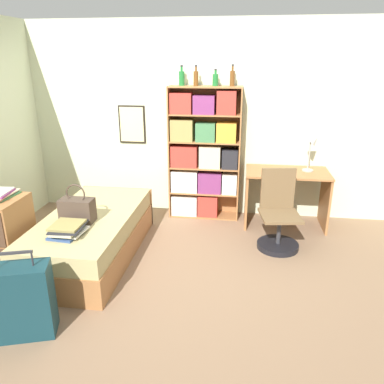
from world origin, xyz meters
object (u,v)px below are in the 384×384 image
handbag (77,210)px  bottle_blue (232,78)px  suitcase (21,301)px  bottle_clear (215,80)px  book_stack_on_bed (68,229)px  desk_lamp (313,146)px  dresser (2,235)px  desk_chair (278,224)px  bookcase (203,156)px  bottle_brown (196,78)px  desk (286,189)px  bottle_green (182,78)px  bed (92,235)px

handbag → bottle_blue: 2.48m
handbag → suitcase: (0.01, -1.13, -0.32)m
bottle_clear → suitcase: bearing=-115.9°
book_stack_on_bed → desk_lamp: (2.51, 1.71, 0.51)m
handbag → dresser: bearing=-162.4°
desk_chair → desk_lamp: bearing=58.9°
dresser → bookcase: size_ratio=0.45×
bottle_brown → desk_lamp: size_ratio=0.53×
dresser → bottle_blue: 3.21m
bottle_blue → book_stack_on_bed: bearing=-128.6°
desk → desk_lamp: 0.63m
handbag → bottle_green: 2.15m
bed → book_stack_on_bed: size_ratio=5.05×
bottle_blue → desk_lamp: 1.33m
bookcase → bottle_blue: bearing=4.6°
dresser → bottle_brown: bottle_brown is taller
bottle_clear → bookcase: bearing=-173.6°
bottle_green → desk_lamp: 1.88m
handbag → bottle_blue: bearing=45.5°
bookcase → bottle_brown: (-0.10, 0.01, 1.00)m
bed → dresser: (-0.79, -0.43, 0.15)m
bottle_blue → desk: bearing=-13.4°
bed → desk_chair: size_ratio=2.06×
dresser → desk_chair: (2.86, 0.94, -0.11)m
dresser → bottle_brown: size_ratio=3.09×
bed → bottle_blue: size_ratio=7.14×
bookcase → bottle_green: 1.04m
suitcase → dresser: dresser is taller
bottle_brown → bottle_blue: 0.46m
bottle_green → bottle_clear: size_ratio=1.21×
dresser → bottle_green: bearing=48.0°
book_stack_on_bed → bottle_brown: (1.01, 1.82, 1.32)m
bottle_brown → desk: 1.84m
handbag → desk: size_ratio=0.39×
bottle_brown → handbag: bearing=-124.7°
handbag → bottle_blue: bottle_blue is taller
dresser → suitcase: bearing=-50.1°
book_stack_on_bed → bookcase: 2.14m
bookcase → desk_lamp: (1.41, -0.09, 0.19)m
bottle_blue → desk_lamp: size_ratio=0.55×
book_stack_on_bed → handbag: bearing=96.2°
suitcase → desk_chair: (2.11, 1.83, -0.02)m
suitcase → bookcase: bearing=66.7°
bookcase → desk_chair: bookcase is taller
bed → bookcase: bearing=50.0°
bookcase → bed: bearing=-130.0°
bottle_brown → desk_chair: 2.08m
desk_lamp → dresser: bearing=-153.5°
dresser → desk_lamp: bearing=26.5°
suitcase → desk: bearing=47.7°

